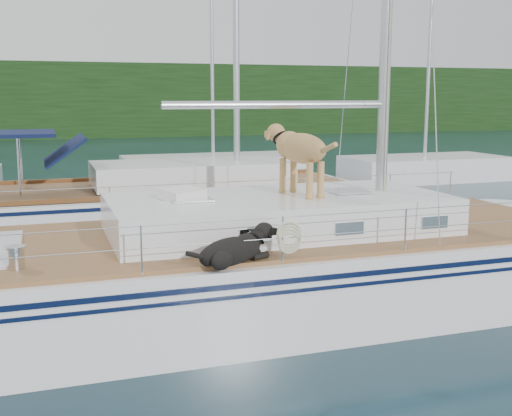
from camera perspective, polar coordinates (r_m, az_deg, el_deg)
name	(u,v)px	position (r m, az deg, el deg)	size (l,w,h in m)	color
ground	(230,312)	(10.17, -2.34, -9.26)	(120.00, 120.00, 0.00)	black
tree_line	(72,100)	(54.29, -16.06, 9.17)	(90.00, 3.00, 6.00)	black
shore_bank	(72,130)	(55.55, -16.00, 6.70)	(92.00, 1.00, 1.20)	#595147
main_sailboat	(236,270)	(9.99, -1.80, -5.50)	(12.00, 4.04, 14.01)	white
neighbor_sailboat	(148,208)	(16.02, -9.54, 0.03)	(11.00, 3.50, 13.30)	white
bg_boat_center	(213,168)	(26.25, -3.82, 3.57)	(7.20, 3.00, 11.65)	white
bg_boat_east	(424,169)	(26.79, 14.72, 3.41)	(6.40, 3.00, 11.65)	white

